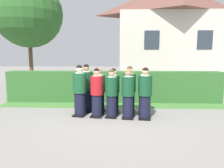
{
  "coord_description": "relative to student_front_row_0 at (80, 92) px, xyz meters",
  "views": [
    {
      "loc": [
        0.22,
        -6.56,
        2.01
      ],
      "look_at": [
        0.0,
        0.28,
        1.05
      ],
      "focal_mm": 33.46,
      "sensor_mm": 36.0,
      "label": 1
    }
  ],
  "objects": [
    {
      "name": "student_rear_row_1",
      "position": [
        0.6,
        0.46,
        -0.06
      ],
      "size": [
        0.42,
        0.52,
        1.57
      ],
      "color": "black",
      "rests_on": "ground"
    },
    {
      "name": "student_rear_row_4",
      "position": [
        2.14,
        0.23,
        -0.04
      ],
      "size": [
        0.43,
        0.53,
        1.61
      ],
      "color": "black",
      "rests_on": "ground"
    },
    {
      "name": "hedge",
      "position": [
        1.06,
        2.23,
        -0.15
      ],
      "size": [
        9.11,
        0.7,
        1.31
      ],
      "color": "#33662D",
      "rests_on": "ground"
    },
    {
      "name": "student_front_row_2",
      "position": [
        1.06,
        -0.13,
        -0.07
      ],
      "size": [
        0.43,
        0.53,
        1.56
      ],
      "color": "black",
      "rests_on": "ground"
    },
    {
      "name": "student_in_red_blazer",
      "position": [
        0.58,
        -0.09,
        -0.05
      ],
      "size": [
        0.44,
        0.53,
        1.59
      ],
      "color": "black",
      "rests_on": "ground"
    },
    {
      "name": "student_front_row_4",
      "position": [
        2.11,
        -0.27,
        -0.03
      ],
      "size": [
        0.43,
        0.51,
        1.63
      ],
      "color": "black",
      "rests_on": "ground"
    },
    {
      "name": "lawn_strip",
      "position": [
        1.06,
        1.43,
        -0.8
      ],
      "size": [
        9.11,
        0.9,
        0.01
      ],
      "primitive_type": "cube",
      "color": "#477A38",
      "rests_on": "ground"
    },
    {
      "name": "school_building_main",
      "position": [
        4.82,
        8.13,
        2.67
      ],
      "size": [
        7.39,
        4.31,
        6.77
      ],
      "color": "beige",
      "rests_on": "ground"
    },
    {
      "name": "student_front_row_3",
      "position": [
        1.58,
        -0.23,
        -0.05
      ],
      "size": [
        0.41,
        0.52,
        1.59
      ],
      "color": "black",
      "rests_on": "ground"
    },
    {
      "name": "student_rear_row_3",
      "position": [
        1.65,
        0.33,
        -0.02
      ],
      "size": [
        0.46,
        0.53,
        1.64
      ],
      "color": "black",
      "rests_on": "ground"
    },
    {
      "name": "student_front_row_0",
      "position": [
        0.0,
        0.0,
        0.0
      ],
      "size": [
        0.48,
        0.55,
        1.69
      ],
      "color": "black",
      "rests_on": "ground"
    },
    {
      "name": "student_rear_row_0",
      "position": [
        0.14,
        0.53,
        0.0
      ],
      "size": [
        0.44,
        0.52,
        1.69
      ],
      "color": "black",
      "rests_on": "ground"
    },
    {
      "name": "student_rear_row_2",
      "position": [
        1.1,
        0.39,
        -0.06
      ],
      "size": [
        0.41,
        0.49,
        1.56
      ],
      "color": "black",
      "rests_on": "ground"
    },
    {
      "name": "oak_tree_left",
      "position": [
        -4.24,
        6.28,
        3.69
      ],
      "size": [
        4.12,
        4.12,
        6.56
      ],
      "color": "brown",
      "rests_on": "ground"
    },
    {
      "name": "ground_plane",
      "position": [
        1.06,
        -0.15,
        -0.8
      ],
      "size": [
        60.0,
        60.0,
        0.0
      ],
      "primitive_type": "plane",
      "color": "gray"
    }
  ]
}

